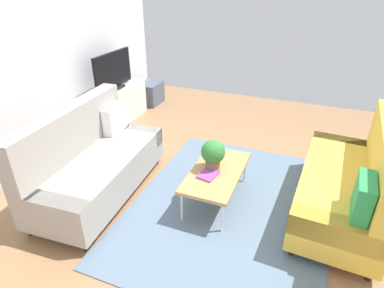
% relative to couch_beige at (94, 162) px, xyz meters
% --- Properties ---
extents(ground_plane, '(7.68, 7.68, 0.00)m').
position_rel_couch_beige_xyz_m(ground_plane, '(0.39, -1.48, -0.44)').
color(ground_plane, '#936B47').
extents(wall_far, '(6.40, 0.12, 2.90)m').
position_rel_couch_beige_xyz_m(wall_far, '(0.39, 1.32, 1.01)').
color(wall_far, silver).
rests_on(wall_far, ground_plane).
extents(area_rug, '(2.90, 2.20, 0.01)m').
position_rel_couch_beige_xyz_m(area_rug, '(0.34, -1.62, -0.44)').
color(area_rug, slate).
rests_on(area_rug, ground_plane).
extents(couch_beige, '(1.95, 0.97, 1.10)m').
position_rel_couch_beige_xyz_m(couch_beige, '(0.00, 0.00, 0.00)').
color(couch_beige, gray).
rests_on(couch_beige, ground_plane).
extents(couch_green, '(1.95, 0.95, 1.10)m').
position_rel_couch_beige_xyz_m(couch_green, '(0.67, -2.84, 0.00)').
color(couch_green, gold).
rests_on(couch_green, ground_plane).
extents(coffee_table, '(1.10, 0.56, 0.42)m').
position_rel_couch_beige_xyz_m(coffee_table, '(0.39, -1.42, -0.05)').
color(coffee_table, '#B7844C').
rests_on(coffee_table, ground_plane).
extents(tv_console, '(1.40, 0.44, 0.64)m').
position_rel_couch_beige_xyz_m(tv_console, '(1.92, 0.98, -0.12)').
color(tv_console, silver).
rests_on(tv_console, ground_plane).
extents(tv, '(1.00, 0.20, 0.64)m').
position_rel_couch_beige_xyz_m(tv, '(1.92, 0.96, 0.51)').
color(tv, black).
rests_on(tv, tv_console).
extents(storage_trunk, '(0.52, 0.40, 0.44)m').
position_rel_couch_beige_xyz_m(storage_trunk, '(3.02, 0.88, -0.22)').
color(storage_trunk, '#4C5666').
rests_on(storage_trunk, ground_plane).
extents(potted_plant, '(0.28, 0.28, 0.36)m').
position_rel_couch_beige_xyz_m(potted_plant, '(0.42, -1.36, 0.18)').
color(potted_plant, brown).
rests_on(potted_plant, coffee_table).
extents(table_book_0, '(0.27, 0.22, 0.02)m').
position_rel_couch_beige_xyz_m(table_book_0, '(0.26, -1.36, -0.01)').
color(table_book_0, purple).
rests_on(table_book_0, coffee_table).
extents(vase_0, '(0.09, 0.09, 0.13)m').
position_rel_couch_beige_xyz_m(vase_0, '(1.34, 1.03, 0.26)').
color(vase_0, '#4C72B2').
rests_on(vase_0, tv_console).
extents(bottle_0, '(0.05, 0.05, 0.19)m').
position_rel_couch_beige_xyz_m(bottle_0, '(1.49, 0.94, 0.30)').
color(bottle_0, '#3F8C4C').
rests_on(bottle_0, tv_console).
extents(bottle_1, '(0.05, 0.05, 0.15)m').
position_rel_couch_beige_xyz_m(bottle_1, '(1.58, 0.94, 0.27)').
color(bottle_1, '#262626').
rests_on(bottle_1, tv_console).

